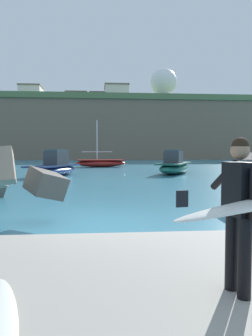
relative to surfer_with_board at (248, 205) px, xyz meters
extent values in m
plane|color=teal|center=(-1.75, 4.68, -1.28)|extent=(400.00, 400.00, 0.00)
cube|color=#9E998E|center=(-1.75, 0.68, -1.16)|extent=(48.00, 4.40, 0.24)
cube|color=#4C4944|center=(-2.98, 4.88, -0.25)|extent=(1.26, 1.14, 0.93)
cube|color=#605B56|center=(3.77, 7.48, -0.05)|extent=(1.31, 1.46, 1.15)
cylinder|color=black|center=(-0.07, 0.22, -0.59)|extent=(0.15, 0.15, 0.90)
cylinder|color=black|center=(-0.03, -0.02, -0.59)|extent=(0.15, 0.15, 0.90)
cube|color=black|center=(-0.05, 0.10, 0.16)|extent=(0.29, 0.41, 0.60)
sphere|color=#A87A5B|center=(-0.05, 0.10, 0.59)|extent=(0.21, 0.21, 0.21)
sphere|color=black|center=(-0.05, 0.10, 0.64)|extent=(0.19, 0.19, 0.19)
cylinder|color=black|center=(-0.07, 0.48, 0.28)|extent=(0.19, 0.53, 0.41)
cube|color=black|center=(-0.83, -0.37, 0.13)|extent=(0.12, 0.04, 0.16)
ellipsoid|color=#1E6656|center=(4.49, 21.99, -0.84)|extent=(4.48, 6.46, 0.88)
cube|color=#164C41|center=(4.49, 21.99, -0.44)|extent=(4.12, 5.95, 0.10)
cube|color=#33383D|center=(4.29, 21.57, 0.07)|extent=(1.90, 2.20, 0.95)
cube|color=#334C5B|center=(4.29, 21.57, 0.61)|extent=(1.71, 1.98, 0.12)
ellipsoid|color=navy|center=(-5.01, 20.17, -0.87)|extent=(4.03, 5.83, 0.81)
cube|color=navy|center=(-5.01, 20.17, -0.51)|extent=(3.71, 5.36, 0.10)
cube|color=#33383D|center=(-4.84, 20.54, 0.05)|extent=(1.75, 1.99, 1.03)
cube|color=#334C5B|center=(-4.84, 20.54, 0.62)|extent=(1.57, 1.79, 0.12)
ellipsoid|color=maroon|center=(-1.47, 33.07, -0.86)|extent=(6.11, 3.02, 0.84)
cube|color=maroon|center=(-1.47, 33.07, -0.48)|extent=(5.62, 2.78, 0.10)
cylinder|color=silver|center=(-1.90, 32.99, 1.82)|extent=(0.12, 0.12, 4.52)
cylinder|color=silver|center=(-1.90, 32.99, 0.46)|extent=(3.47, 0.67, 0.08)
cube|color=#756651|center=(-6.60, 79.75, 4.97)|extent=(91.83, 36.07, 12.49)
cube|color=#567547|center=(-6.60, 79.75, 11.81)|extent=(93.67, 36.79, 1.20)
cylinder|color=silver|center=(14.69, 76.79, 13.53)|extent=(4.45, 4.45, 2.23)
sphere|color=white|center=(14.69, 76.79, 18.03)|extent=(6.77, 6.77, 6.77)
cube|color=silver|center=(-19.62, 83.39, 14.90)|extent=(5.46, 7.34, 4.97)
cube|color=#66564C|center=(-19.62, 83.39, 17.53)|extent=(5.73, 7.71, 0.30)
cube|color=#B2ADA3|center=(-1.04, 84.83, 14.27)|extent=(6.22, 6.02, 3.72)
cube|color=#66564C|center=(-1.04, 84.83, 16.28)|extent=(6.53, 6.32, 0.30)
cube|color=silver|center=(2.91, 81.73, 14.97)|extent=(6.05, 7.69, 5.12)
cube|color=#66564C|center=(2.91, 81.73, 17.68)|extent=(6.35, 8.07, 0.30)
cube|color=#B2ADA3|center=(-7.90, 85.93, 14.45)|extent=(5.74, 4.70, 4.09)
cube|color=#66564C|center=(-7.90, 85.93, 16.65)|extent=(6.03, 4.93, 0.30)
camera|label=1|loc=(-1.61, -3.29, 0.59)|focal=33.72mm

